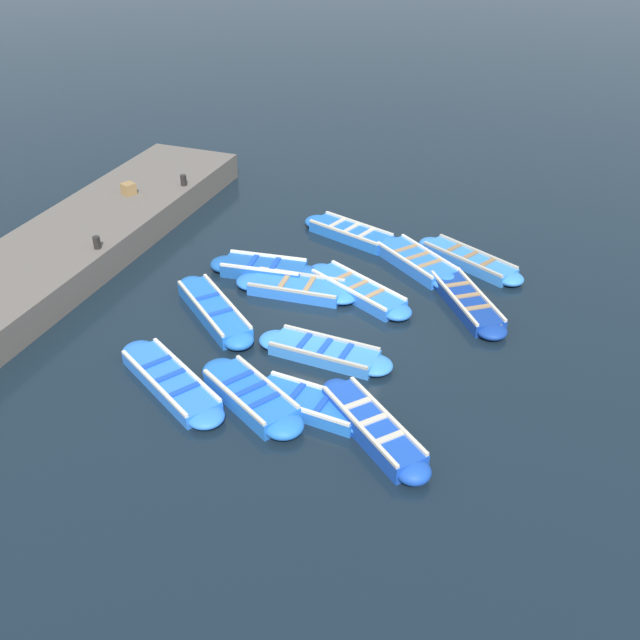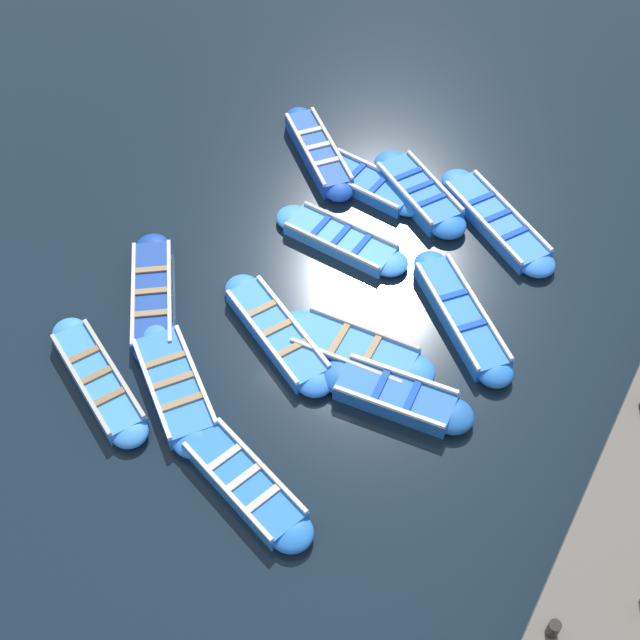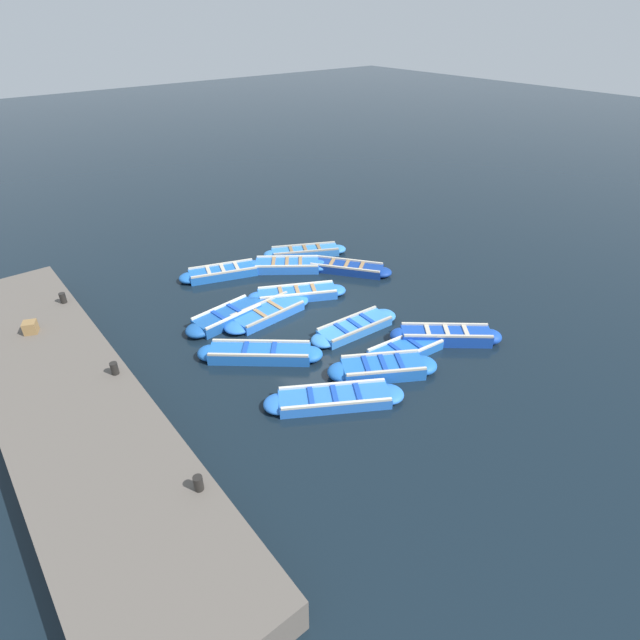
{
  "view_description": "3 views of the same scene",
  "coord_description": "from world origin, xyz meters",
  "px_view_note": "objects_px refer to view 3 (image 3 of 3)",
  "views": [
    {
      "loc": [
        -5.49,
        15.17,
        10.32
      ],
      "look_at": [
        -0.11,
        0.83,
        0.54
      ],
      "focal_mm": 42.0,
      "sensor_mm": 36.0,
      "label": 1
    },
    {
      "loc": [
        6.06,
        -10.82,
        14.76
      ],
      "look_at": [
        0.36,
        -0.87,
        0.39
      ],
      "focal_mm": 50.0,
      "sensor_mm": 36.0,
      "label": 2
    },
    {
      "loc": [
        9.08,
        11.64,
        9.24
      ],
      "look_at": [
        0.48,
        0.91,
        0.51
      ],
      "focal_mm": 28.0,
      "sensor_mm": 36.0,
      "label": 3
    }
  ],
  "objects_px": {
    "boat_broadside": "(383,368)",
    "boat_stern_in": "(268,313)",
    "wooden_crate": "(30,327)",
    "bollard_mid_south": "(198,483)",
    "boat_near_quay": "(405,350)",
    "boat_inner_gap": "(346,268)",
    "boat_end_of_row": "(260,353)",
    "boat_outer_right": "(223,272)",
    "bollard_mid_north": "(114,368)",
    "boat_alongside": "(355,327)",
    "bollard_north": "(63,298)",
    "boat_drifting": "(287,266)",
    "boat_centre": "(227,317)",
    "boat_tucked": "(446,336)",
    "buoy_orange_near": "(381,270)",
    "boat_outer_left": "(334,399)",
    "boat_far_corner": "(305,252)"
  },
  "relations": [
    {
      "from": "boat_drifting",
      "to": "bollard_mid_north",
      "type": "relative_size",
      "value": 9.58
    },
    {
      "from": "boat_tucked",
      "to": "boat_alongside",
      "type": "distance_m",
      "value": 2.96
    },
    {
      "from": "boat_broadside",
      "to": "boat_stern_in",
      "type": "distance_m",
      "value": 4.85
    },
    {
      "from": "boat_broadside",
      "to": "bollard_north",
      "type": "height_order",
      "value": "bollard_north"
    },
    {
      "from": "boat_end_of_row",
      "to": "boat_stern_in",
      "type": "distance_m",
      "value": 2.42
    },
    {
      "from": "boat_inner_gap",
      "to": "boat_near_quay",
      "type": "xyz_separation_m",
      "value": [
        2.33,
        5.42,
        -0.01
      ]
    },
    {
      "from": "boat_far_corner",
      "to": "bollard_north",
      "type": "height_order",
      "value": "bollard_north"
    },
    {
      "from": "buoy_orange_near",
      "to": "boat_drifting",
      "type": "bearing_deg",
      "value": -43.78
    },
    {
      "from": "boat_outer_right",
      "to": "buoy_orange_near",
      "type": "xyz_separation_m",
      "value": [
        -5.13,
        3.76,
        -0.02
      ]
    },
    {
      "from": "boat_broadside",
      "to": "bollard_north",
      "type": "xyz_separation_m",
      "value": [
        6.38,
        -8.58,
        0.83
      ]
    },
    {
      "from": "boat_outer_left",
      "to": "boat_stern_in",
      "type": "relative_size",
      "value": 1.06
    },
    {
      "from": "boat_stern_in",
      "to": "boat_broadside",
      "type": "bearing_deg",
      "value": 100.24
    },
    {
      "from": "boat_stern_in",
      "to": "boat_inner_gap",
      "type": "bearing_deg",
      "value": -168.36
    },
    {
      "from": "boat_centre",
      "to": "bollard_mid_north",
      "type": "height_order",
      "value": "bollard_mid_north"
    },
    {
      "from": "boat_outer_right",
      "to": "bollard_north",
      "type": "bearing_deg",
      "value": -1.18
    },
    {
      "from": "boat_outer_left",
      "to": "bollard_north",
      "type": "relative_size",
      "value": 10.67
    },
    {
      "from": "boat_broadside",
      "to": "boat_end_of_row",
      "type": "xyz_separation_m",
      "value": [
        2.4,
        -2.9,
        -0.01
      ]
    },
    {
      "from": "boat_outer_left",
      "to": "bollard_mid_north",
      "type": "bearing_deg",
      "value": -40.86
    },
    {
      "from": "boat_outer_left",
      "to": "boat_alongside",
      "type": "relative_size",
      "value": 1.09
    },
    {
      "from": "boat_end_of_row",
      "to": "buoy_orange_near",
      "type": "relative_size",
      "value": 11.38
    },
    {
      "from": "boat_outer_right",
      "to": "boat_end_of_row",
      "type": "xyz_separation_m",
      "value": [
        1.84,
        5.56,
        0.02
      ]
    },
    {
      "from": "boat_outer_right",
      "to": "boat_broadside",
      "type": "bearing_deg",
      "value": 93.76
    },
    {
      "from": "boat_broadside",
      "to": "boat_near_quay",
      "type": "height_order",
      "value": "boat_broadside"
    },
    {
      "from": "boat_inner_gap",
      "to": "boat_near_quay",
      "type": "relative_size",
      "value": 1.04
    },
    {
      "from": "boat_tucked",
      "to": "buoy_orange_near",
      "type": "height_order",
      "value": "boat_tucked"
    },
    {
      "from": "boat_broadside",
      "to": "boat_end_of_row",
      "type": "distance_m",
      "value": 3.76
    },
    {
      "from": "boat_centre",
      "to": "bollard_mid_south",
      "type": "xyz_separation_m",
      "value": [
        4.27,
        6.48,
        0.85
      ]
    },
    {
      "from": "bollard_mid_north",
      "to": "wooden_crate",
      "type": "bearing_deg",
      "value": -70.38
    },
    {
      "from": "boat_centre",
      "to": "boat_inner_gap",
      "type": "xyz_separation_m",
      "value": [
        -5.69,
        -0.29,
        -0.02
      ]
    },
    {
      "from": "boat_outer_right",
      "to": "bollard_mid_north",
      "type": "height_order",
      "value": "bollard_mid_north"
    },
    {
      "from": "wooden_crate",
      "to": "boat_far_corner",
      "type": "bearing_deg",
      "value": -176.41
    },
    {
      "from": "boat_alongside",
      "to": "boat_stern_in",
      "type": "height_order",
      "value": "boat_stern_in"
    },
    {
      "from": "boat_stern_in",
      "to": "boat_drifting",
      "type": "relative_size",
      "value": 1.05
    },
    {
      "from": "bollard_mid_south",
      "to": "boat_stern_in",
      "type": "bearing_deg",
      "value": -133.35
    },
    {
      "from": "boat_tucked",
      "to": "boat_end_of_row",
      "type": "relative_size",
      "value": 0.93
    },
    {
      "from": "wooden_crate",
      "to": "bollard_mid_south",
      "type": "bearing_deg",
      "value": 98.6
    },
    {
      "from": "boat_outer_left",
      "to": "bollard_mid_north",
      "type": "relative_size",
      "value": 10.67
    },
    {
      "from": "boat_alongside",
      "to": "bollard_north",
      "type": "relative_size",
      "value": 9.82
    },
    {
      "from": "boat_far_corner",
      "to": "wooden_crate",
      "type": "xyz_separation_m",
      "value": [
        10.86,
        0.68,
        0.88
      ]
    },
    {
      "from": "boat_inner_gap",
      "to": "buoy_orange_near",
      "type": "relative_size",
      "value": 11.41
    },
    {
      "from": "boat_outer_right",
      "to": "bollard_mid_north",
      "type": "distance_m",
      "value": 7.54
    },
    {
      "from": "boat_far_corner",
      "to": "bollard_north",
      "type": "xyz_separation_m",
      "value": [
        9.59,
        -0.59,
        0.87
      ]
    },
    {
      "from": "boat_centre",
      "to": "wooden_crate",
      "type": "height_order",
      "value": "wooden_crate"
    },
    {
      "from": "boat_stern_in",
      "to": "bollard_mid_south",
      "type": "xyz_separation_m",
      "value": [
        5.52,
        5.85,
        0.88
      ]
    },
    {
      "from": "boat_outer_right",
      "to": "boat_drifting",
      "type": "relative_size",
      "value": 1.06
    },
    {
      "from": "boat_far_corner",
      "to": "boat_tucked",
      "type": "bearing_deg",
      "value": 86.96
    },
    {
      "from": "boat_stern_in",
      "to": "bollard_mid_north",
      "type": "bearing_deg",
      "value": 10.5
    },
    {
      "from": "bollard_mid_south",
      "to": "boat_end_of_row",
      "type": "bearing_deg",
      "value": -135.05
    },
    {
      "from": "boat_inner_gap",
      "to": "boat_near_quay",
      "type": "bearing_deg",
      "value": 66.79
    },
    {
      "from": "boat_outer_left",
      "to": "boat_stern_in",
      "type": "xyz_separation_m",
      "value": [
        -1.07,
        -4.87,
        -0.01
      ]
    }
  ]
}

